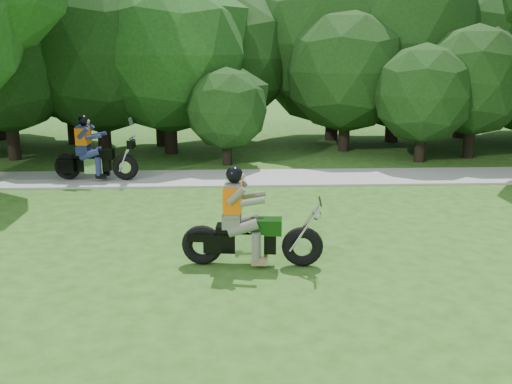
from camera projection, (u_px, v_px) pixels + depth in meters
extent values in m
plane|color=#2A4F16|center=(350.00, 281.00, 10.00)|extent=(100.00, 100.00, 0.00)
cube|color=#969691|center=(298.00, 177.00, 17.73)|extent=(60.00, 2.20, 0.06)
cylinder|color=black|center=(227.00, 150.00, 19.65)|extent=(0.34, 0.34, 1.01)
sphere|color=black|center=(227.00, 109.00, 19.29)|extent=(2.81, 2.81, 2.81)
cylinder|color=black|center=(392.00, 121.00, 24.31)|extent=(0.55, 0.55, 1.80)
sphere|color=black|center=(397.00, 44.00, 23.52)|extent=(7.03, 7.03, 7.03)
cylinder|color=black|center=(161.00, 124.00, 23.24)|extent=(0.40, 0.40, 1.80)
sphere|color=black|center=(158.00, 69.00, 22.70)|extent=(3.96, 3.96, 3.96)
cylinder|color=black|center=(13.00, 135.00, 20.40)|extent=(0.44, 0.44, 1.80)
sphere|color=black|center=(5.00, 65.00, 19.79)|extent=(4.81, 4.81, 4.81)
cylinder|color=black|center=(229.00, 122.00, 23.90)|extent=(0.47, 0.47, 1.80)
sphere|color=black|center=(228.00, 58.00, 23.24)|extent=(5.32, 5.32, 5.32)
cylinder|color=black|center=(460.00, 117.00, 25.37)|extent=(0.50, 0.50, 1.80)
sphere|color=black|center=(465.00, 52.00, 24.66)|extent=(6.02, 6.02, 6.02)
cylinder|color=black|center=(332.00, 119.00, 24.70)|extent=(0.55, 0.55, 1.80)
sphere|color=black|center=(334.00, 44.00, 23.91)|extent=(6.97, 6.97, 6.97)
cylinder|color=black|center=(344.00, 131.00, 22.17)|extent=(0.43, 0.43, 1.55)
sphere|color=black|center=(346.00, 71.00, 21.60)|extent=(4.68, 4.68, 4.68)
cylinder|color=black|center=(469.00, 137.00, 20.77)|extent=(0.40, 0.40, 1.51)
sphere|color=black|center=(475.00, 81.00, 20.27)|extent=(3.95, 3.95, 3.95)
cylinder|color=black|center=(420.00, 144.00, 20.11)|extent=(0.37, 0.37, 1.25)
sphere|color=black|center=(424.00, 94.00, 19.67)|extent=(3.47, 3.47, 3.47)
cylinder|color=black|center=(0.00, 119.00, 24.88)|extent=(0.55, 0.55, 1.80)
cylinder|color=black|center=(73.00, 122.00, 23.75)|extent=(0.46, 0.46, 1.80)
sphere|color=black|center=(67.00, 59.00, 23.11)|extent=(5.13, 5.13, 5.13)
cylinder|color=black|center=(171.00, 130.00, 21.60)|extent=(0.49, 0.49, 1.80)
sphere|color=#1E4814|center=(168.00, 54.00, 20.90)|extent=(5.83, 5.83, 5.83)
cylinder|color=black|center=(104.00, 130.00, 21.64)|extent=(0.50, 0.50, 1.80)
sphere|color=black|center=(99.00, 53.00, 20.94)|extent=(5.92, 5.92, 5.92)
torus|color=black|center=(202.00, 245.00, 10.68)|extent=(0.79, 0.29, 0.77)
torus|color=black|center=(302.00, 247.00, 10.59)|extent=(0.79, 0.29, 0.77)
cube|color=black|center=(240.00, 243.00, 10.63)|extent=(1.37, 0.39, 0.35)
cube|color=silver|center=(250.00, 243.00, 10.62)|extent=(0.56, 0.42, 0.44)
cube|color=black|center=(266.00, 226.00, 10.52)|extent=(0.60, 0.38, 0.29)
cube|color=black|center=(232.00, 228.00, 10.56)|extent=(0.60, 0.41, 0.11)
cylinder|color=silver|center=(305.00, 227.00, 10.49)|extent=(0.60, 0.10, 0.92)
cylinder|color=silver|center=(320.00, 202.00, 10.36)|extent=(0.11, 0.71, 0.04)
cube|color=#565848|center=(232.00, 220.00, 10.53)|extent=(0.37, 0.45, 0.26)
cube|color=#565848|center=(233.00, 199.00, 10.43)|extent=(0.33, 0.49, 0.62)
cube|color=#F45E04|center=(233.00, 198.00, 10.42)|extent=(0.37, 0.54, 0.49)
sphere|color=black|center=(234.00, 175.00, 10.31)|extent=(0.31, 0.31, 0.31)
torus|color=black|center=(68.00, 167.00, 17.21)|extent=(0.81, 0.30, 0.80)
torus|color=black|center=(125.00, 167.00, 17.14)|extent=(0.81, 0.30, 0.80)
cube|color=black|center=(89.00, 165.00, 17.17)|extent=(1.29, 0.38, 0.36)
cube|color=silver|center=(95.00, 165.00, 17.16)|extent=(0.58, 0.43, 0.46)
cube|color=black|center=(104.00, 154.00, 17.07)|extent=(0.62, 0.39, 0.30)
cube|color=black|center=(84.00, 155.00, 17.10)|extent=(0.62, 0.41, 0.11)
cylinder|color=silver|center=(126.00, 154.00, 17.04)|extent=(0.45, 0.09, 1.02)
cylinder|color=silver|center=(132.00, 138.00, 16.91)|extent=(0.10, 0.73, 0.04)
cube|color=black|center=(66.00, 167.00, 16.95)|extent=(0.49, 0.18, 0.39)
cube|color=black|center=(72.00, 163.00, 17.44)|extent=(0.49, 0.18, 0.39)
cube|color=navy|center=(84.00, 150.00, 17.06)|extent=(0.38, 0.46, 0.27)
cube|color=navy|center=(83.00, 136.00, 16.96)|extent=(0.34, 0.50, 0.64)
cube|color=#F45E04|center=(83.00, 136.00, 16.95)|extent=(0.37, 0.55, 0.50)
sphere|color=black|center=(83.00, 120.00, 16.84)|extent=(0.32, 0.32, 0.32)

